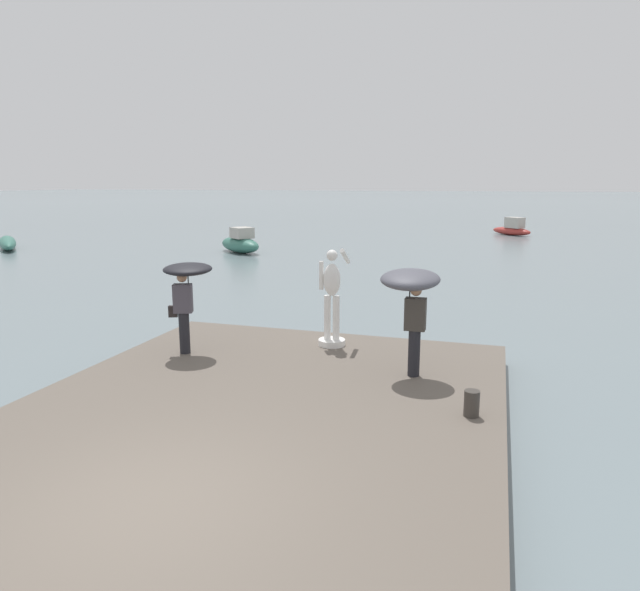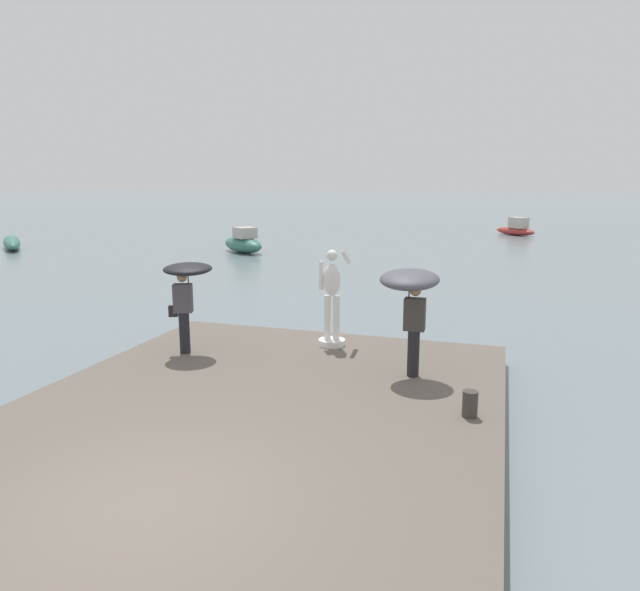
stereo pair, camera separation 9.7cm
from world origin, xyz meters
TOP-DOWN VIEW (x-y plane):
  - ground_plane at (0.00, 40.00)m, footprint 400.00×400.00m
  - pier at (0.00, 2.38)m, footprint 7.78×10.77m
  - statue_white_figure at (0.21, 6.73)m, footprint 0.59×0.86m
  - onlooker_left at (-2.53, 5.30)m, footprint 1.29×1.30m
  - onlooker_right at (2.14, 5.26)m, footprint 1.09×1.12m
  - mooring_bollard at (3.36, 3.60)m, footprint 0.24×0.24m
  - boat_near at (4.55, 40.32)m, footprint 3.26×3.13m
  - boat_mid at (-24.36, 22.08)m, footprint 4.62×4.44m
  - boat_far at (-10.29, 24.49)m, footprint 3.69×3.28m

SIDE VIEW (x-z plane):
  - ground_plane at x=0.00m, z-range 0.00..0.00m
  - pier at x=0.00m, z-range 0.00..0.40m
  - boat_mid at x=-24.36m, z-range 0.00..0.73m
  - boat_near at x=4.55m, z-range -0.19..1.14m
  - boat_far at x=-10.29m, z-range -0.18..1.26m
  - mooring_bollard at x=3.36m, z-range 0.40..0.81m
  - statue_white_figure at x=0.21m, z-range 0.30..2.46m
  - onlooker_left at x=-2.53m, z-range 0.93..2.85m
  - onlooker_right at x=2.14m, z-range 1.00..3.03m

